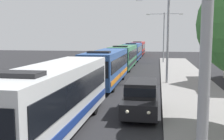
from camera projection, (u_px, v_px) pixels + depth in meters
name	position (u px, v px, depth m)	size (l,w,h in m)	color
bus_lead	(55.00, 96.00, 12.24)	(2.58, 10.95, 3.21)	silver
bus_second_in_line	(107.00, 66.00, 24.46)	(2.58, 10.70, 3.21)	#284C8C
bus_middle	(124.00, 56.00, 36.66)	(2.58, 12.05, 3.21)	#33724C
bus_fourth_in_line	(133.00, 51.00, 49.42)	(2.58, 12.31, 3.21)	#284C8C
bus_rear	(138.00, 48.00, 62.28)	(2.58, 11.52, 3.21)	maroon
white_suv	(141.00, 96.00, 15.09)	(1.86, 4.76, 1.90)	black
streetlamp_mid	(168.00, 30.00, 24.10)	(5.73, 0.28, 7.78)	gray
streetlamp_far	(164.00, 32.00, 43.65)	(5.80, 0.28, 7.98)	gray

